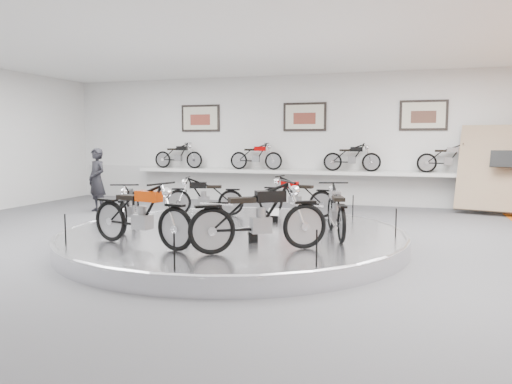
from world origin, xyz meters
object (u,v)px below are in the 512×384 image
(bike_c, at_px, (205,196))
(visitor, at_px, (97,180))
(display_platform, at_px, (233,238))
(shelf, at_px, (302,172))
(bike_e, at_px, (141,214))
(bike_f, at_px, (259,217))
(bike_b, at_px, (296,196))
(bike_d, at_px, (129,205))
(bike_a, at_px, (336,210))

(bike_c, distance_m, visitor, 4.21)
(display_platform, distance_m, shelf, 6.46)
(bike_e, distance_m, visitor, 6.46)
(display_platform, xyz_separation_m, bike_f, (0.99, -1.58, 0.69))
(visitor, bearing_deg, display_platform, -5.67)
(shelf, xyz_separation_m, bike_f, (0.99, -7.98, -0.16))
(visitor, bearing_deg, bike_b, 15.45)
(display_platform, bearing_deg, bike_f, -58.03)
(display_platform, bearing_deg, bike_e, -117.90)
(bike_c, xyz_separation_m, bike_d, (-0.73, -1.96, 0.01))
(bike_a, xyz_separation_m, bike_e, (-2.85, -1.77, 0.06))
(bike_b, height_order, bike_e, bike_e)
(bike_a, xyz_separation_m, bike_c, (-3.15, 1.53, -0.03))
(bike_b, distance_m, bike_d, 3.66)
(bike_b, height_order, bike_d, bike_b)
(shelf, height_order, bike_f, bike_f)
(bike_f, bearing_deg, bike_a, 27.28)
(bike_b, relative_size, bike_e, 0.86)
(shelf, height_order, bike_c, bike_c)
(bike_d, xyz_separation_m, bike_f, (2.95, -1.18, 0.09))
(bike_f, bearing_deg, bike_b, 61.22)
(bike_f, bearing_deg, visitor, 109.61)
(bike_d, bearing_deg, bike_b, 112.31)
(display_platform, relative_size, bike_c, 4.29)
(bike_a, height_order, bike_c, bike_a)
(bike_b, bearing_deg, bike_e, 74.04)
(bike_b, bearing_deg, bike_d, 50.06)
(bike_c, bearing_deg, bike_d, 54.70)
(display_platform, relative_size, bike_f, 3.48)
(shelf, relative_size, bike_a, 6.97)
(shelf, relative_size, bike_b, 7.20)
(bike_d, relative_size, visitor, 0.86)
(bike_e, bearing_deg, bike_c, 109.88)
(bike_b, xyz_separation_m, visitor, (-5.87, 1.09, 0.13))
(bike_a, height_order, bike_d, bike_a)
(bike_e, bearing_deg, bike_f, 19.53)
(display_platform, bearing_deg, bike_b, 70.16)
(shelf, bearing_deg, bike_f, -82.95)
(display_platform, bearing_deg, bike_d, -168.44)
(bike_e, distance_m, bike_f, 1.92)
(shelf, height_order, visitor, visitor)
(bike_c, bearing_deg, visitor, -37.28)
(bike_a, height_order, bike_e, bike_e)
(bike_a, distance_m, bike_d, 3.91)
(visitor, bearing_deg, shelf, 58.33)
(bike_b, relative_size, bike_f, 0.83)
(bike_a, bearing_deg, bike_b, 13.77)
(bike_e, relative_size, visitor, 1.00)
(display_platform, height_order, visitor, visitor)
(bike_e, bearing_deg, shelf, 98.10)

